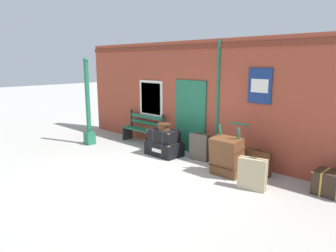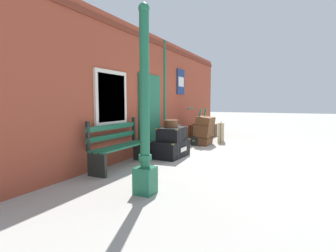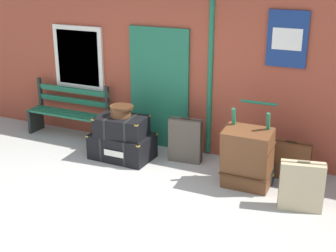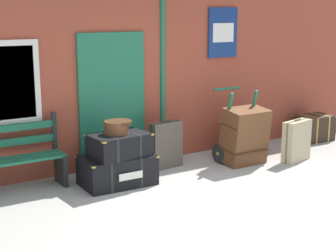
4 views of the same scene
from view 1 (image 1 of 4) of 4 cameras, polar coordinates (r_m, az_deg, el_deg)
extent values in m
plane|color=#A3A099|center=(7.25, -5.49, -9.38)|extent=(60.00, 60.00, 0.00)
cube|color=#9E422D|center=(8.74, 7.30, 5.04)|extent=(10.40, 0.30, 3.20)
cube|color=maroon|center=(8.56, 6.88, 14.44)|extent=(10.40, 0.03, 0.12)
cube|color=#1E6647|center=(8.97, 4.14, 1.72)|extent=(1.10, 0.05, 2.10)
cube|color=#123D2A|center=(8.96, 4.10, 1.71)|extent=(0.06, 0.02, 2.10)
cube|color=silver|center=(10.02, -3.11, 5.10)|extent=(1.04, 0.06, 1.16)
cube|color=silver|center=(10.01, -3.19, 5.09)|extent=(0.88, 0.02, 1.00)
cylinder|color=#1E6647|center=(8.36, 9.17, 4.68)|extent=(0.09, 0.09, 3.14)
cube|color=navy|center=(7.69, 16.59, 7.12)|extent=(0.60, 0.02, 0.84)
cube|color=white|center=(7.68, 16.54, 7.12)|extent=(0.44, 0.01, 0.32)
cube|color=#1E6647|center=(10.27, -14.27, -2.18)|extent=(0.28, 0.28, 0.40)
cylinder|color=#1E6647|center=(10.04, -14.64, 5.09)|extent=(0.14, 0.14, 2.22)
cylinder|color=#1E6647|center=(10.19, -14.37, -0.27)|extent=(0.19, 0.19, 0.08)
sphere|color=#1E6647|center=(9.98, -14.99, 11.71)|extent=(0.16, 0.16, 0.16)
cube|color=#1E6647|center=(9.95, -5.41, -0.82)|extent=(1.60, 0.09, 0.04)
cube|color=#1E6647|center=(10.04, -4.81, -0.70)|extent=(1.60, 0.09, 0.04)
cube|color=#1E6647|center=(10.14, -4.22, -0.57)|extent=(1.60, 0.09, 0.04)
cube|color=#1E6647|center=(10.13, -3.98, 0.58)|extent=(1.60, 0.05, 0.10)
cube|color=#1E6647|center=(10.10, -4.00, 1.70)|extent=(1.60, 0.05, 0.10)
cube|color=black|center=(10.66, -7.51, -1.27)|extent=(0.06, 0.40, 0.45)
cube|color=black|center=(10.68, -6.75, 1.54)|extent=(0.06, 0.06, 0.56)
cube|color=black|center=(9.56, -1.75, -2.69)|extent=(0.06, 0.40, 0.45)
cube|color=black|center=(9.58, -0.92, 0.45)|extent=(0.06, 0.06, 0.56)
cube|color=black|center=(8.80, -0.72, -4.05)|extent=(1.02, 0.67, 0.42)
cube|color=black|center=(8.96, -1.73, -3.77)|extent=(0.05, 0.65, 0.43)
cube|color=black|center=(8.65, 0.33, -4.34)|extent=(0.05, 0.65, 0.43)
cube|color=#B79338|center=(8.90, -4.27, -2.59)|extent=(0.05, 0.05, 0.02)
cube|color=#B79338|center=(8.22, 0.12, -3.77)|extent=(0.05, 0.05, 0.02)
cube|color=#B79338|center=(9.29, -1.46, -1.95)|extent=(0.05, 0.05, 0.02)
cube|color=#B79338|center=(8.64, 2.93, -3.01)|extent=(0.05, 0.05, 0.02)
cube|color=silver|center=(8.54, -2.14, -4.55)|extent=(0.36, 0.01, 0.10)
cube|color=black|center=(8.67, -0.79, -1.77)|extent=(0.84, 0.60, 0.32)
cube|color=black|center=(8.78, -1.70, -1.60)|extent=(0.08, 0.55, 0.33)
cube|color=black|center=(8.56, 0.13, -1.95)|extent=(0.08, 0.55, 0.33)
cube|color=#B79338|center=(8.70, -3.78, -0.75)|extent=(0.05, 0.05, 0.02)
cube|color=#B79338|center=(8.21, 0.12, -1.47)|extent=(0.05, 0.05, 0.02)
cube|color=#B79338|center=(9.06, -1.63, -0.22)|extent=(0.05, 0.05, 0.02)
cube|color=#B79338|center=(8.60, 2.22, -0.88)|extent=(0.05, 0.05, 0.02)
cylinder|color=brown|center=(8.65, -0.82, -0.10)|extent=(0.34, 0.34, 0.18)
cylinder|color=#432715|center=(8.60, -0.62, 0.33)|extent=(0.35, 0.35, 0.04)
cube|color=black|center=(7.43, 10.55, -8.87)|extent=(0.56, 0.28, 0.03)
cube|color=#1E6647|center=(7.54, 9.95, -3.97)|extent=(0.04, 0.34, 1.17)
cube|color=#1E6647|center=(7.29, 13.23, -4.66)|extent=(0.04, 0.34, 1.17)
cylinder|color=#1E6647|center=(7.52, 12.95, 0.39)|extent=(0.54, 0.04, 0.04)
cylinder|color=black|center=(7.75, 9.66, -6.82)|extent=(0.04, 0.32, 0.32)
cylinder|color=#B79338|center=(7.75, 9.66, -6.82)|extent=(0.07, 0.06, 0.06)
cylinder|color=black|center=(7.43, 13.78, -7.81)|extent=(0.04, 0.32, 0.32)
cylinder|color=#B79338|center=(7.43, 13.78, -7.81)|extent=(0.07, 0.06, 0.06)
cube|color=brown|center=(7.30, 10.77, -5.55)|extent=(0.68, 0.53, 0.92)
cube|color=#432715|center=(7.36, 10.71, -7.01)|extent=(0.70, 0.46, 0.07)
cube|color=#432715|center=(7.24, 10.83, -4.06)|extent=(0.70, 0.46, 0.07)
cube|color=brown|center=(7.59, 16.28, -6.50)|extent=(0.62, 0.19, 0.58)
cylinder|color=#3A2112|center=(7.50, 16.42, -4.25)|extent=(0.16, 0.03, 0.03)
cube|color=#351E10|center=(7.59, 16.28, -6.50)|extent=(0.63, 0.04, 0.59)
cube|color=#51473D|center=(8.36, 5.79, -3.87)|extent=(0.56, 0.23, 0.73)
cylinder|color=#302A24|center=(8.26, 5.85, -1.31)|extent=(0.16, 0.04, 0.03)
cube|color=#2C2721|center=(8.36, 5.79, -3.87)|extent=(0.55, 0.08, 0.74)
cube|color=tan|center=(6.68, 15.30, -8.55)|extent=(0.60, 0.31, 0.67)
cylinder|color=#71644C|center=(6.57, 15.46, -5.63)|extent=(0.16, 0.06, 0.03)
cube|color=brown|center=(6.68, 15.30, -8.55)|extent=(0.58, 0.15, 0.68)
cube|color=#332319|center=(7.00, 28.15, -9.43)|extent=(0.69, 0.50, 0.48)
cube|color=#B79338|center=(7.05, 26.96, -9.19)|extent=(0.05, 0.49, 0.49)
cube|color=#B79338|center=(6.82, 25.20, -7.66)|extent=(0.05, 0.05, 0.02)
cube|color=#B79338|center=(7.22, 26.43, -6.74)|extent=(0.05, 0.05, 0.02)
camera|label=2|loc=(12.28, -30.77, 4.24)|focal=28.13mm
camera|label=3|loc=(2.21, -56.94, 22.46)|focal=50.73mm
camera|label=4|loc=(8.98, -48.22, 6.56)|focal=54.89mm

